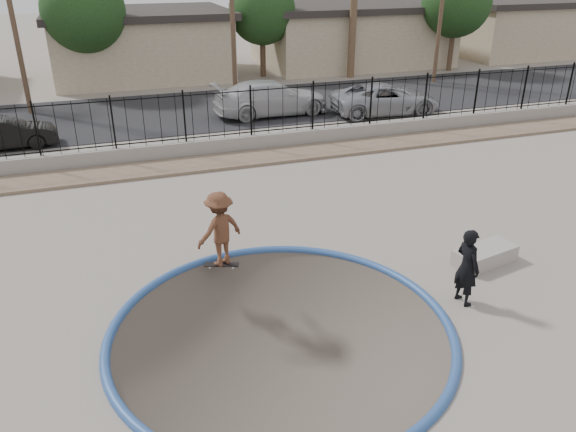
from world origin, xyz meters
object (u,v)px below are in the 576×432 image
at_px(car_c, 271,98).
at_px(car_d, 385,99).
at_px(skater, 220,233).
at_px(skateboard, 222,265).
at_px(videographer, 467,267).
at_px(car_b, 5,133).
at_px(concrete_ledge, 485,255).

relative_size(car_c, car_d, 1.06).
bearing_deg(skater, car_d, -154.71).
distance_m(skater, car_d, 15.52).
relative_size(skateboard, videographer, 0.49).
relative_size(skater, car_b, 0.50).
bearing_deg(car_b, car_d, -94.63).
bearing_deg(skater, car_b, -85.56).
bearing_deg(videographer, car_d, -28.40).
relative_size(videographer, car_c, 0.33).
relative_size(skater, car_d, 0.36).
distance_m(skater, concrete_ledge, 6.47).
xyz_separation_m(concrete_ledge, car_d, (4.26, 13.38, 0.54)).
bearing_deg(car_b, skateboard, -157.61).
distance_m(skater, car_c, 14.15).
xyz_separation_m(skater, car_b, (-5.87, 11.51, -0.28)).
relative_size(skater, concrete_ledge, 1.16).
relative_size(videographer, car_d, 0.34).
xyz_separation_m(car_b, car_d, (16.28, 0.00, 0.10)).
xyz_separation_m(skateboard, car_b, (-5.87, 11.51, 0.59)).
relative_size(videographer, car_b, 0.47).
bearing_deg(car_d, skateboard, 142.36).
height_order(skater, car_c, skater).
distance_m(skateboard, car_d, 15.54).
height_order(skateboard, concrete_ledge, concrete_ledge).
bearing_deg(car_b, skater, -157.61).
bearing_deg(car_c, videographer, 175.09).
bearing_deg(skater, skateboard, 93.98).
xyz_separation_m(car_b, car_c, (11.20, 1.60, 0.17)).
xyz_separation_m(skater, car_d, (10.41, 11.51, -0.18)).
bearing_deg(concrete_ledge, skater, 163.11).
relative_size(skater, skateboard, 2.17).
height_order(car_b, car_c, car_c).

